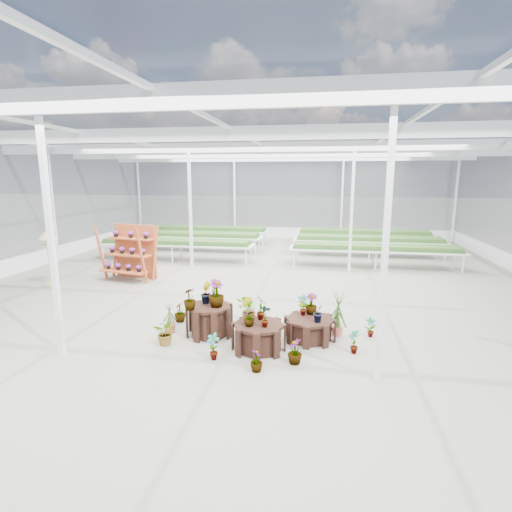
% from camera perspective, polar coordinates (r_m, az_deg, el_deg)
% --- Properties ---
extents(ground_plane, '(24.00, 24.00, 0.00)m').
position_cam_1_polar(ground_plane, '(11.33, -1.04, -6.45)').
color(ground_plane, gray).
rests_on(ground_plane, ground).
extents(greenhouse_shell, '(18.00, 24.00, 4.50)m').
position_cam_1_polar(greenhouse_shell, '(10.86, -1.08, 4.93)').
color(greenhouse_shell, white).
rests_on(greenhouse_shell, ground).
extents(steel_frame, '(18.00, 24.00, 4.50)m').
position_cam_1_polar(steel_frame, '(10.86, -1.08, 4.93)').
color(steel_frame, silver).
rests_on(steel_frame, ground).
extents(nursery_benches, '(16.00, 7.00, 0.84)m').
position_cam_1_polar(nursery_benches, '(18.18, 3.10, 1.68)').
color(nursery_benches, silver).
rests_on(nursery_benches, ground).
extents(plinth_tall, '(1.25, 1.25, 0.68)m').
position_cam_1_polar(plinth_tall, '(8.98, -6.67, -9.09)').
color(plinth_tall, black).
rests_on(plinth_tall, ground).
extents(plinth_mid, '(1.14, 1.14, 0.56)m').
position_cam_1_polar(plinth_mid, '(8.21, 0.39, -11.47)').
color(plinth_mid, black).
rests_on(plinth_mid, ground).
extents(plinth_low, '(1.17, 1.17, 0.48)m').
position_cam_1_polar(plinth_low, '(8.79, 7.69, -10.27)').
color(plinth_low, black).
rests_on(plinth_low, ground).
extents(shelf_rack, '(1.90, 1.25, 1.85)m').
position_cam_1_polar(shelf_rack, '(14.09, -17.80, 0.42)').
color(shelf_rack, '#9D4321').
rests_on(shelf_rack, ground).
extents(bird_table, '(0.47, 0.47, 1.82)m').
position_cam_1_polar(bird_table, '(14.20, -27.42, -0.31)').
color(bird_table, tan).
rests_on(bird_table, ground).
extents(nursery_plants, '(4.76, 3.03, 1.29)m').
position_cam_1_polar(nursery_plants, '(8.77, -1.15, -8.19)').
color(nursery_plants, '#2D4C1E').
rests_on(nursery_plants, ground).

